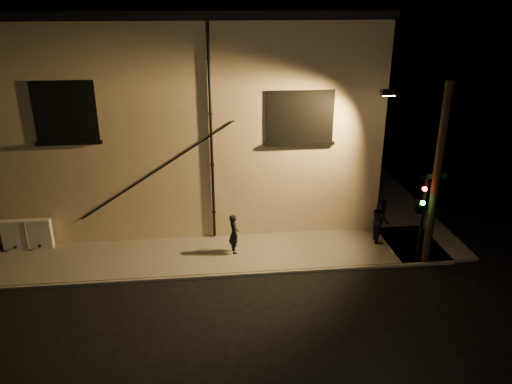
{
  "coord_description": "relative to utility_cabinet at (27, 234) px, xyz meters",
  "views": [
    {
      "loc": [
        -2.14,
        -15.41,
        9.32
      ],
      "look_at": [
        -0.23,
        1.8,
        2.45
      ],
      "focal_mm": 35.0,
      "sensor_mm": 36.0,
      "label": 1
    }
  ],
  "objects": [
    {
      "name": "pedestrian_b",
      "position": [
        13.74,
        -0.86,
        0.28
      ],
      "size": [
        0.77,
        0.93,
        1.76
      ],
      "primitive_type": "imported",
      "rotation": [
        0.0,
        0.0,
        1.45
      ],
      "color": "black",
      "rests_on": "sidewalk"
    },
    {
      "name": "ground",
      "position": [
        8.99,
        -2.7,
        -0.72
      ],
      "size": [
        90.0,
        90.0,
        0.0
      ],
      "primitive_type": "plane",
      "color": "black"
    },
    {
      "name": "building",
      "position": [
        5.99,
        6.29,
        3.68
      ],
      "size": [
        16.2,
        12.23,
        8.8
      ],
      "color": "beige",
      "rests_on": "ground"
    },
    {
      "name": "utility_cabinet",
      "position": [
        0.0,
        0.0,
        0.0
      ],
      "size": [
        1.83,
        0.31,
        1.2
      ],
      "primitive_type": "cube",
      "color": "silver",
      "rests_on": "sidewalk"
    },
    {
      "name": "sidewalk",
      "position": [
        10.22,
        1.69,
        -0.66
      ],
      "size": [
        21.0,
        16.0,
        0.12
      ],
      "color": "slate",
      "rests_on": "ground"
    },
    {
      "name": "streetlamp_pole",
      "position": [
        14.8,
        -2.51,
        2.89
      ],
      "size": [
        2.02,
        1.38,
        6.75
      ],
      "color": "black",
      "rests_on": "ground"
    },
    {
      "name": "pedestrian_a",
      "position": [
        7.9,
        -1.18,
        0.17
      ],
      "size": [
        0.46,
        0.62,
        1.55
      ],
      "primitive_type": "imported",
      "rotation": [
        0.0,
        0.0,
        1.74
      ],
      "color": "black",
      "rests_on": "sidewalk"
    },
    {
      "name": "traffic_signal",
      "position": [
        14.48,
        -2.51,
        1.64
      ],
      "size": [
        1.24,
        1.96,
        3.33
      ],
      "color": "black",
      "rests_on": "sidewalk"
    }
  ]
}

